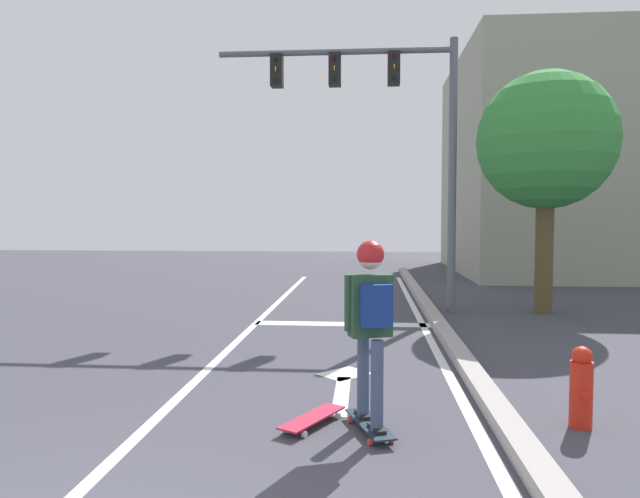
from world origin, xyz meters
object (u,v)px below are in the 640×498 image
(skateboard, at_px, (370,425))
(roadside_tree, at_px, (546,142))
(spare_skateboard, at_px, (312,418))
(traffic_signal_mast, at_px, (383,110))
(fire_hydrant, at_px, (581,387))
(skater, at_px, (371,309))

(skateboard, bearing_deg, roadside_tree, 62.85)
(spare_skateboard, bearing_deg, traffic_signal_mast, 83.09)
(skateboard, xyz_separation_m, roadside_tree, (3.47, 6.76, 3.30))
(skateboard, height_order, fire_hydrant, fire_hydrant)
(spare_skateboard, bearing_deg, roadside_tree, 58.99)
(skateboard, distance_m, traffic_signal_mast, 7.82)
(skater, bearing_deg, fire_hydrant, 8.94)
(spare_skateboard, relative_size, roadside_tree, 0.17)
(skateboard, relative_size, fire_hydrant, 1.13)
(skater, distance_m, roadside_tree, 7.94)
(fire_hydrant, relative_size, roadside_tree, 0.16)
(fire_hydrant, bearing_deg, traffic_signal_mast, 104.09)
(spare_skateboard, height_order, traffic_signal_mast, traffic_signal_mast)
(skateboard, distance_m, skater, 1.03)
(skateboard, xyz_separation_m, spare_skateboard, (-0.52, 0.13, -0.00))
(skater, height_order, fire_hydrant, skater)
(skateboard, height_order, traffic_signal_mast, traffic_signal_mast)
(spare_skateboard, xyz_separation_m, roadside_tree, (3.99, 6.63, 3.30))
(skateboard, xyz_separation_m, skater, (0.01, -0.02, 1.03))
(skateboard, distance_m, fire_hydrant, 1.95)
(spare_skateboard, bearing_deg, fire_hydrant, 3.59)
(fire_hydrant, bearing_deg, skateboard, -171.57)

